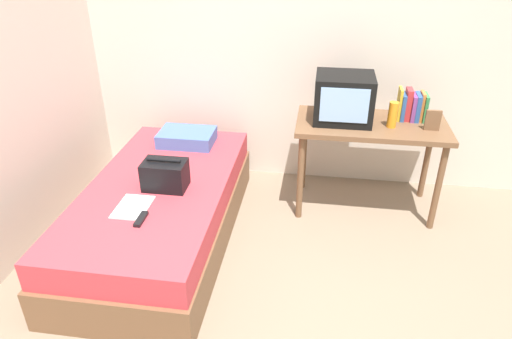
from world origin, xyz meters
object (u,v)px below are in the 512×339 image
(water_bottle, at_px, (393,115))
(handbag, at_px, (165,175))
(magazine, at_px, (133,207))
(remote_dark, at_px, (141,219))
(desk, at_px, (370,134))
(bed, at_px, (161,212))
(tv, at_px, (344,98))
(picture_frame, at_px, (433,120))
(pillow, at_px, (187,137))
(book_row, at_px, (412,106))

(water_bottle, distance_m, handbag, 1.73)
(magazine, xyz_separation_m, remote_dark, (0.11, -0.14, 0.01))
(desk, distance_m, handbag, 1.62)
(bed, xyz_separation_m, remote_dark, (0.05, -0.46, 0.26))
(water_bottle, xyz_separation_m, remote_dark, (-1.60, -1.08, -0.37))
(tv, height_order, magazine, tv)
(tv, bearing_deg, bed, -151.34)
(water_bottle, bearing_deg, picture_frame, -3.29)
(water_bottle, relative_size, handbag, 0.66)
(pillow, bearing_deg, book_row, 3.57)
(picture_frame, height_order, handbag, picture_frame)
(desk, relative_size, picture_frame, 7.42)
(desk, xyz_separation_m, water_bottle, (0.14, -0.07, 0.20))
(tv, height_order, pillow, tv)
(picture_frame, xyz_separation_m, magazine, (-2.00, -0.93, -0.36))
(water_bottle, distance_m, remote_dark, 1.97)
(book_row, distance_m, handbag, 1.95)
(magazine, bearing_deg, tv, 37.47)
(tv, xyz_separation_m, water_bottle, (0.37, -0.09, -0.08))
(picture_frame, relative_size, handbag, 0.52)
(picture_frame, relative_size, pillow, 0.34)
(book_row, height_order, handbag, book_row)
(handbag, bearing_deg, remote_dark, -93.72)
(bed, height_order, book_row, book_row)
(water_bottle, distance_m, magazine, 1.99)
(bed, height_order, desk, desk)
(tv, relative_size, handbag, 1.47)
(tv, xyz_separation_m, pillow, (-1.26, -0.02, -0.41))
(book_row, height_order, magazine, book_row)
(bed, distance_m, book_row, 2.08)
(pillow, bearing_deg, desk, 0.05)
(water_bottle, bearing_deg, tv, 166.93)
(desk, distance_m, tv, 0.36)
(pillow, relative_size, remote_dark, 2.91)
(tv, relative_size, pillow, 0.97)
(pillow, height_order, handbag, handbag)
(book_row, bearing_deg, handbag, -154.19)
(picture_frame, bearing_deg, magazine, -155.11)
(bed, relative_size, magazine, 6.90)
(handbag, xyz_separation_m, remote_dark, (-0.03, -0.42, -0.09))
(bed, bearing_deg, remote_dark, -83.75)
(desk, distance_m, remote_dark, 1.87)
(desk, distance_m, pillow, 1.50)
(book_row, relative_size, magazine, 0.86)
(water_bottle, height_order, book_row, book_row)
(desk, height_order, magazine, desk)
(water_bottle, height_order, picture_frame, water_bottle)
(picture_frame, bearing_deg, book_row, 123.48)
(bed, height_order, picture_frame, picture_frame)
(tv, xyz_separation_m, picture_frame, (0.66, -0.10, -0.10))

